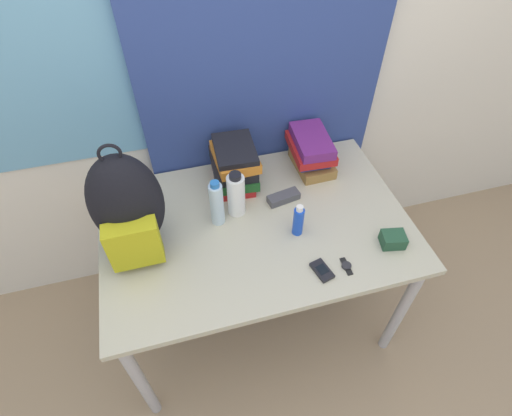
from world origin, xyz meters
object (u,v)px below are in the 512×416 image
at_px(sports_bottle, 236,194).
at_px(sunscreen_bottle, 298,221).
at_px(book_stack_left, 235,164).
at_px(wristwatch, 346,266).
at_px(backpack, 127,207).
at_px(water_bottle, 217,204).
at_px(camera_pouch, 393,239).
at_px(sunglasses_case, 284,197).
at_px(cell_phone, 322,270).
at_px(book_stack_center, 311,151).

xyz_separation_m(sports_bottle, sunscreen_bottle, (0.22, -0.19, -0.03)).
relative_size(book_stack_left, wristwatch, 3.39).
bearing_deg(sunscreen_bottle, backpack, 169.30).
bearing_deg(sunscreen_bottle, water_bottle, 154.00).
height_order(camera_pouch, wristwatch, camera_pouch).
height_order(sports_bottle, camera_pouch, sports_bottle).
height_order(water_bottle, sunglasses_case, water_bottle).
distance_m(cell_phone, wristwatch, 0.10).
relative_size(book_stack_center, camera_pouch, 2.56).
bearing_deg(sunscreen_bottle, book_stack_left, 115.10).
relative_size(sunscreen_bottle, cell_phone, 1.49).
height_order(book_stack_left, water_bottle, water_bottle).
height_order(book_stack_center, wristwatch, book_stack_center).
xyz_separation_m(book_stack_center, cell_phone, (-0.17, -0.61, -0.09)).
bearing_deg(camera_pouch, sunglasses_case, 134.76).
height_order(sunscreen_bottle, cell_phone, sunscreen_bottle).
xyz_separation_m(water_bottle, camera_pouch, (0.68, -0.32, -0.08)).
height_order(backpack, wristwatch, backpack).
height_order(book_stack_center, sports_bottle, sports_bottle).
bearing_deg(sunscreen_bottle, book_stack_center, 62.49).
xyz_separation_m(sports_bottle, sunglasses_case, (0.22, 0.01, -0.09)).
bearing_deg(wristwatch, sunglasses_case, 107.13).
bearing_deg(water_bottle, camera_pouch, -25.19).
relative_size(book_stack_center, wristwatch, 3.31).
distance_m(water_bottle, cell_phone, 0.51).
bearing_deg(camera_pouch, cell_phone, -171.09).
xyz_separation_m(sunscreen_bottle, sunglasses_case, (0.00, 0.20, -0.06)).
height_order(sports_bottle, sunscreen_bottle, sports_bottle).
distance_m(book_stack_left, sunscreen_bottle, 0.43).
distance_m(sports_bottle, wristwatch, 0.55).
distance_m(backpack, book_stack_center, 0.91).
bearing_deg(water_bottle, sports_bottle, 20.75).
xyz_separation_m(book_stack_left, book_stack_center, (0.38, 0.00, -0.01)).
bearing_deg(book_stack_center, book_stack_left, -179.33).
relative_size(sunscreen_bottle, sunglasses_case, 1.03).
bearing_deg(book_stack_center, wristwatch, -96.63).
relative_size(water_bottle, sunglasses_case, 1.49).
relative_size(backpack, sunglasses_case, 3.25).
xyz_separation_m(book_stack_left, sunscreen_bottle, (0.18, -0.38, -0.03)).
height_order(sunglasses_case, camera_pouch, camera_pouch).
distance_m(sunscreen_bottle, camera_pouch, 0.40).
distance_m(water_bottle, sunglasses_case, 0.33).
relative_size(sunglasses_case, camera_pouch, 1.44).
bearing_deg(backpack, cell_phone, -26.46).
xyz_separation_m(backpack, book_stack_center, (0.86, 0.26, -0.12)).
height_order(sunscreen_bottle, wristwatch, sunscreen_bottle).
bearing_deg(sports_bottle, sunscreen_bottle, -40.31).
distance_m(book_stack_left, wristwatch, 0.69).
height_order(book_stack_center, cell_phone, book_stack_center).
relative_size(book_stack_center, sunglasses_case, 1.78).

